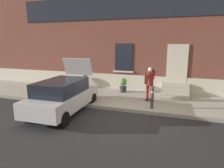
# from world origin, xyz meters

# --- Properties ---
(ground_plane) EXTENTS (80.00, 80.00, 0.00)m
(ground_plane) POSITION_xyz_m (0.00, 0.00, 0.00)
(ground_plane) COLOR #232326
(sidewalk) EXTENTS (24.00, 3.60, 0.15)m
(sidewalk) POSITION_xyz_m (0.00, 2.80, 0.07)
(sidewalk) COLOR #99968E
(sidewalk) RESTS_ON ground
(curb_edge) EXTENTS (24.00, 0.12, 0.15)m
(curb_edge) POSITION_xyz_m (0.00, 0.94, 0.07)
(curb_edge) COLOR gray
(curb_edge) RESTS_ON ground
(building_facade) EXTENTS (24.00, 1.52, 7.50)m
(building_facade) POSITION_xyz_m (0.00, 5.29, 3.73)
(building_facade) COLOR brown
(building_facade) RESTS_ON ground
(entrance_stoop) EXTENTS (1.50, 1.28, 0.64)m
(entrance_stoop) POSITION_xyz_m (1.93, 4.12, 0.39)
(entrance_stoop) COLOR #9E998E
(entrance_stoop) RESTS_ON sidewalk
(hatchback_car_silver) EXTENTS (1.90, 4.12, 2.34)m
(hatchback_car_silver) POSITION_xyz_m (-2.76, -0.04, 0.80)
(hatchback_car_silver) COLOR #B7B7BF
(hatchback_car_silver) RESTS_ON ground
(bollard_near_person) EXTENTS (0.15, 0.15, 1.04)m
(bollard_near_person) POSITION_xyz_m (0.97, 1.35, 0.71)
(bollard_near_person) COLOR #333338
(bollard_near_person) RESTS_ON sidewalk
(bollard_far_left) EXTENTS (0.15, 0.15, 1.04)m
(bollard_far_left) POSITION_xyz_m (-2.31, 1.35, 0.71)
(bollard_far_left) COLOR #333338
(bollard_far_left) RESTS_ON sidewalk
(person_on_phone) EXTENTS (0.51, 0.46, 1.75)m
(person_on_phone) POSITION_xyz_m (0.69, 2.44, 1.15)
(person_on_phone) COLOR maroon
(person_on_phone) RESTS_ON sidewalk
(planter_terracotta) EXTENTS (0.44, 0.44, 0.86)m
(planter_terracotta) POSITION_xyz_m (-3.79, 4.19, 0.61)
(planter_terracotta) COLOR #B25B38
(planter_terracotta) RESTS_ON sidewalk
(planter_charcoal) EXTENTS (0.44, 0.44, 0.86)m
(planter_charcoal) POSITION_xyz_m (-1.08, 3.85, 0.61)
(planter_charcoal) COLOR #2D2D30
(planter_charcoal) RESTS_ON sidewalk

